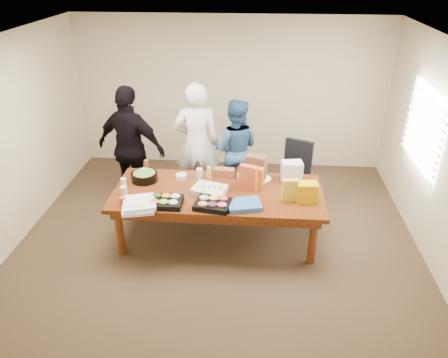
# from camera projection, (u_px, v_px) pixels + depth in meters

# --- Properties ---
(floor) EXTENTS (5.50, 5.00, 0.02)m
(floor) POSITION_uv_depth(u_px,v_px,m) (218.00, 238.00, 6.15)
(floor) COLOR #47301E
(floor) RESTS_ON ground
(ceiling) EXTENTS (5.50, 5.00, 0.02)m
(ceiling) POSITION_uv_depth(u_px,v_px,m) (217.00, 40.00, 4.89)
(ceiling) COLOR white
(ceiling) RESTS_ON wall_back
(wall_back) EXTENTS (5.50, 0.04, 2.70)m
(wall_back) POSITION_uv_depth(u_px,v_px,m) (231.00, 94.00, 7.73)
(wall_back) COLOR beige
(wall_back) RESTS_ON floor
(wall_front) EXTENTS (5.50, 0.04, 2.70)m
(wall_front) POSITION_uv_depth(u_px,v_px,m) (187.00, 282.00, 3.31)
(wall_front) COLOR beige
(wall_front) RESTS_ON floor
(wall_left) EXTENTS (0.04, 5.00, 2.70)m
(wall_left) POSITION_uv_depth(u_px,v_px,m) (10.00, 143.00, 5.72)
(wall_left) COLOR beige
(wall_left) RESTS_ON floor
(wall_right) EXTENTS (0.04, 5.00, 2.70)m
(wall_right) POSITION_uv_depth(u_px,v_px,m) (440.00, 157.00, 5.32)
(wall_right) COLOR beige
(wall_right) RESTS_ON floor
(window_panel) EXTENTS (0.03, 1.40, 1.10)m
(window_panel) POSITION_uv_depth(u_px,v_px,m) (424.00, 128.00, 5.79)
(window_panel) COLOR white
(window_panel) RESTS_ON wall_right
(window_blinds) EXTENTS (0.04, 1.36, 1.00)m
(window_blinds) POSITION_uv_depth(u_px,v_px,m) (421.00, 128.00, 5.79)
(window_blinds) COLOR beige
(window_blinds) RESTS_ON wall_right
(conference_table) EXTENTS (2.80, 1.20, 0.75)m
(conference_table) POSITION_uv_depth(u_px,v_px,m) (218.00, 215.00, 5.97)
(conference_table) COLOR #4C1C0F
(conference_table) RESTS_ON floor
(office_chair) EXTENTS (0.68, 0.68, 1.03)m
(office_chair) POSITION_uv_depth(u_px,v_px,m) (298.00, 179.00, 6.62)
(office_chair) COLOR black
(office_chair) RESTS_ON floor
(person_center) EXTENTS (0.75, 0.55, 1.92)m
(person_center) POSITION_uv_depth(u_px,v_px,m) (197.00, 144.00, 6.70)
(person_center) COLOR silver
(person_center) RESTS_ON floor
(person_right) EXTENTS (0.83, 0.67, 1.62)m
(person_right) POSITION_uv_depth(u_px,v_px,m) (235.00, 149.00, 6.90)
(person_right) COLOR #2C527E
(person_right) RESTS_ON floor
(person_left) EXTENTS (1.21, 0.78, 1.92)m
(person_left) POSITION_uv_depth(u_px,v_px,m) (131.00, 148.00, 6.55)
(person_left) COLOR black
(person_left) RESTS_ON floor
(veggie_tray) EXTENTS (0.44, 0.34, 0.07)m
(veggie_tray) POSITION_uv_depth(u_px,v_px,m) (165.00, 202.00, 5.49)
(veggie_tray) COLOR black
(veggie_tray) RESTS_ON conference_table
(fruit_tray) EXTENTS (0.49, 0.42, 0.07)m
(fruit_tray) POSITION_uv_depth(u_px,v_px,m) (213.00, 204.00, 5.43)
(fruit_tray) COLOR black
(fruit_tray) RESTS_ON conference_table
(sheet_cake) EXTENTS (0.50, 0.43, 0.08)m
(sheet_cake) POSITION_uv_depth(u_px,v_px,m) (209.00, 190.00, 5.76)
(sheet_cake) COLOR silver
(sheet_cake) RESTS_ON conference_table
(salad_bowl) EXTENTS (0.42, 0.42, 0.12)m
(salad_bowl) POSITION_uv_depth(u_px,v_px,m) (144.00, 177.00, 6.05)
(salad_bowl) COLOR black
(salad_bowl) RESTS_ON conference_table
(chip_bag_blue) EXTENTS (0.47, 0.40, 0.06)m
(chip_bag_blue) POSITION_uv_depth(u_px,v_px,m) (244.00, 205.00, 5.43)
(chip_bag_blue) COLOR #2F5EAA
(chip_bag_blue) RESTS_ON conference_table
(chip_bag_red) EXTENTS (0.26, 0.17, 0.35)m
(chip_bag_red) POSITION_uv_depth(u_px,v_px,m) (248.00, 178.00, 5.77)
(chip_bag_red) COLOR #C64E24
(chip_bag_red) RESTS_ON conference_table
(chip_bag_yellow) EXTENTS (0.21, 0.11, 0.30)m
(chip_bag_yellow) POSITION_uv_depth(u_px,v_px,m) (290.00, 190.00, 5.52)
(chip_bag_yellow) COLOR gold
(chip_bag_yellow) RESTS_ON conference_table
(chip_bag_orange) EXTENTS (0.21, 0.12, 0.30)m
(chip_bag_orange) POSITION_uv_depth(u_px,v_px,m) (256.00, 178.00, 5.82)
(chip_bag_orange) COLOR #C68C19
(chip_bag_orange) RESTS_ON conference_table
(mayo_jar) EXTENTS (0.09, 0.09, 0.14)m
(mayo_jar) POSITION_uv_depth(u_px,v_px,m) (200.00, 173.00, 6.13)
(mayo_jar) COLOR silver
(mayo_jar) RESTS_ON conference_table
(mustard_bottle) EXTENTS (0.08, 0.08, 0.17)m
(mustard_bottle) POSITION_uv_depth(u_px,v_px,m) (209.00, 173.00, 6.11)
(mustard_bottle) COLOR yellow
(mustard_bottle) RESTS_ON conference_table
(dressing_bottle) EXTENTS (0.06, 0.06, 0.20)m
(dressing_bottle) POSITION_uv_depth(u_px,v_px,m) (147.00, 166.00, 6.25)
(dressing_bottle) COLOR brown
(dressing_bottle) RESTS_ON conference_table
(ranch_bottle) EXTENTS (0.07, 0.07, 0.17)m
(ranch_bottle) POSITION_uv_depth(u_px,v_px,m) (145.00, 174.00, 6.07)
(ranch_bottle) COLOR beige
(ranch_bottle) RESTS_ON conference_table
(banana_bunch) EXTENTS (0.29, 0.27, 0.08)m
(banana_bunch) POSITION_uv_depth(u_px,v_px,m) (253.00, 175.00, 6.13)
(banana_bunch) COLOR yellow
(banana_bunch) RESTS_ON conference_table
(bread_loaf) EXTENTS (0.30, 0.15, 0.11)m
(bread_loaf) POSITION_uv_depth(u_px,v_px,m) (224.00, 172.00, 6.17)
(bread_loaf) COLOR brown
(bread_loaf) RESTS_ON conference_table
(kraft_bag) EXTENTS (0.31, 0.23, 0.36)m
(kraft_bag) POSITION_uv_depth(u_px,v_px,m) (256.00, 168.00, 6.03)
(kraft_bag) COLOR brown
(kraft_bag) RESTS_ON conference_table
(red_cup) EXTENTS (0.09, 0.09, 0.11)m
(red_cup) POSITION_uv_depth(u_px,v_px,m) (123.00, 201.00, 5.46)
(red_cup) COLOR red
(red_cup) RESTS_ON conference_table
(clear_cup_a) EXTENTS (0.10, 0.10, 0.12)m
(clear_cup_a) POSITION_uv_depth(u_px,v_px,m) (124.00, 191.00, 5.69)
(clear_cup_a) COLOR silver
(clear_cup_a) RESTS_ON conference_table
(clear_cup_b) EXTENTS (0.09, 0.09, 0.11)m
(clear_cup_b) POSITION_uv_depth(u_px,v_px,m) (124.00, 182.00, 5.92)
(clear_cup_b) COLOR white
(clear_cup_b) RESTS_ON conference_table
(pizza_box_lower) EXTENTS (0.47, 0.47, 0.04)m
(pizza_box_lower) POSITION_uv_depth(u_px,v_px,m) (138.00, 207.00, 5.40)
(pizza_box_lower) COLOR silver
(pizza_box_lower) RESTS_ON conference_table
(pizza_box_upper) EXTENTS (0.49, 0.49, 0.04)m
(pizza_box_upper) POSITION_uv_depth(u_px,v_px,m) (139.00, 203.00, 5.40)
(pizza_box_upper) COLOR white
(pizza_box_upper) RESTS_ON pizza_box_lower
(plate_a) EXTENTS (0.31, 0.31, 0.01)m
(plate_a) POSITION_uv_depth(u_px,v_px,m) (261.00, 179.00, 6.10)
(plate_a) COLOR silver
(plate_a) RESTS_ON conference_table
(plate_b) EXTENTS (0.32, 0.32, 0.02)m
(plate_b) POSITION_uv_depth(u_px,v_px,m) (262.00, 178.00, 6.12)
(plate_b) COLOR white
(plate_b) RESTS_ON conference_table
(dip_bowl_a) EXTENTS (0.18, 0.18, 0.06)m
(dip_bowl_a) POSITION_uv_depth(u_px,v_px,m) (243.00, 176.00, 6.13)
(dip_bowl_a) COLOR beige
(dip_bowl_a) RESTS_ON conference_table
(dip_bowl_b) EXTENTS (0.20, 0.20, 0.06)m
(dip_bowl_b) POSITION_uv_depth(u_px,v_px,m) (181.00, 176.00, 6.11)
(dip_bowl_b) COLOR beige
(dip_bowl_b) RESTS_ON conference_table
(grocery_bag_white) EXTENTS (0.30, 0.24, 0.30)m
(grocery_bag_white) POSITION_uv_depth(u_px,v_px,m) (292.00, 172.00, 5.98)
(grocery_bag_white) COLOR white
(grocery_bag_white) RESTS_ON conference_table
(grocery_bag_yellow) EXTENTS (0.27, 0.20, 0.26)m
(grocery_bag_yellow) POSITION_uv_depth(u_px,v_px,m) (307.00, 192.00, 5.51)
(grocery_bag_yellow) COLOR #D8A605
(grocery_bag_yellow) RESTS_ON conference_table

